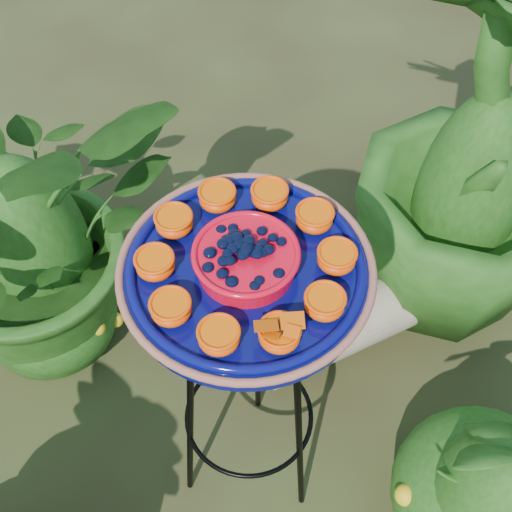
% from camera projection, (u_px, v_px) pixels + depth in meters
% --- Properties ---
extents(ground_plane, '(20.00, 20.00, 0.00)m').
position_uv_depth(ground_plane, '(263.00, 444.00, 1.93)').
color(ground_plane, '#2D2214').
rests_on(ground_plane, ground).
extents(tripod_stand, '(0.38, 0.38, 0.83)m').
position_uv_depth(tripod_stand, '(248.00, 371.00, 1.49)').
color(tripod_stand, black).
rests_on(tripod_stand, ground).
extents(feeder_dish, '(0.54, 0.54, 0.10)m').
position_uv_depth(feeder_dish, '(246.00, 269.00, 1.20)').
color(feeder_dish, '#070A56').
rests_on(feeder_dish, tripod_stand).
extents(driftwood_log, '(0.54, 0.30, 0.17)m').
position_uv_depth(driftwood_log, '(342.00, 326.00, 2.05)').
color(driftwood_log, tan).
rests_on(driftwood_log, ground).
extents(shrub_back_left, '(1.01, 0.96, 0.88)m').
position_uv_depth(shrub_back_left, '(27.00, 225.00, 1.82)').
color(shrub_back_left, '#1C4412').
rests_on(shrub_back_left, ground).
extents(shrub_back_right, '(0.89, 0.89, 1.12)m').
position_uv_depth(shrub_back_right, '(482.00, 155.00, 1.80)').
color(shrub_back_right, '#1C4412').
rests_on(shrub_back_right, ground).
extents(shrub_front_right, '(0.35, 0.25, 0.64)m').
position_uv_depth(shrub_front_right, '(503.00, 481.00, 1.54)').
color(shrub_front_right, '#1C4412').
rests_on(shrub_front_right, ground).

